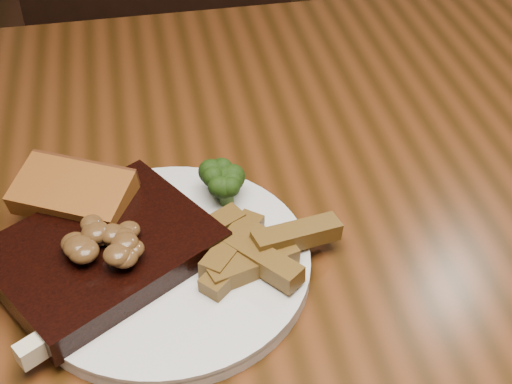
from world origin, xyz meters
The scene contains 9 objects.
dining_table centered at (0.00, 0.00, 0.66)m, with size 1.60×0.90×0.75m.
chair_far centered at (-0.02, 0.70, 0.50)m, with size 0.49×0.49×0.91m.
plate centered at (-0.08, -0.05, 0.76)m, with size 0.26×0.26×0.01m, color silver.
steak centered at (-0.13, -0.04, 0.78)m, with size 0.18×0.14×0.03m, color black.
steak_bone centered at (-0.13, -0.10, 0.77)m, with size 0.16×0.01×0.02m, color beige.
mushroom_pile centered at (-0.12, -0.04, 0.80)m, with size 0.07×0.07×0.03m, color #503519, non-canonical shape.
garlic_bread centered at (-0.16, 0.03, 0.77)m, with size 0.11×0.06×0.02m, color brown.
potato_wedges centered at (-0.01, -0.06, 0.77)m, with size 0.11×0.11×0.02m, color brown, non-canonical shape.
broccoli_cluster centered at (-0.01, 0.02, 0.78)m, with size 0.07×0.07×0.04m, color #1C340B, non-canonical shape.
Camera 1 is at (-0.08, -0.49, 1.23)m, focal length 50.00 mm.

